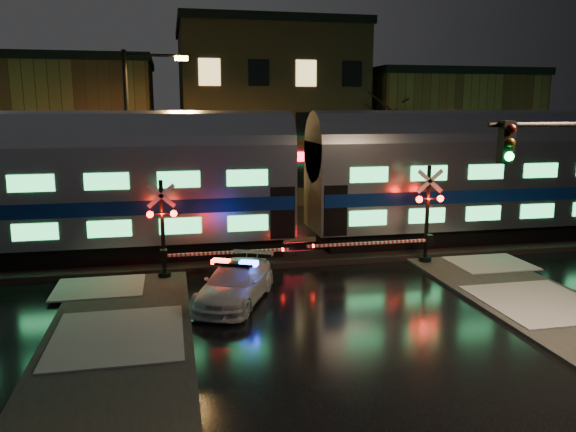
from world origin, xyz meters
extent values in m
plane|color=black|center=(0.00, 0.00, 0.00)|extent=(120.00, 120.00, 0.00)
cube|color=black|center=(0.00, 5.00, 0.12)|extent=(90.00, 4.20, 0.24)
cube|color=#2D2D2D|center=(-6.50, -6.00, 0.06)|extent=(4.00, 20.00, 0.12)
cube|color=brown|center=(-13.00, 22.00, 4.50)|extent=(14.00, 10.00, 9.00)
cube|color=brown|center=(2.00, 22.50, 5.75)|extent=(12.00, 11.00, 11.50)
cube|color=brown|center=(15.00, 22.00, 4.25)|extent=(12.00, 10.00, 8.50)
cube|color=black|center=(13.50, 5.00, 0.64)|extent=(24.00, 2.40, 0.80)
cube|color=#B7BAC1|center=(13.50, 5.00, 2.94)|extent=(25.00, 3.05, 3.80)
cube|color=navy|center=(13.50, 5.00, 2.54)|extent=(24.75, 3.09, 0.55)
cylinder|color=#B7BAC1|center=(13.50, 5.00, 4.64)|extent=(25.00, 3.05, 3.05)
imported|color=silver|center=(-3.00, -0.59, 0.63)|extent=(3.43, 4.70, 1.27)
cube|color=black|center=(-3.00, -0.59, 1.31)|extent=(1.34, 0.86, 0.08)
cube|color=#FF0C05|center=(-3.43, -0.39, 1.35)|extent=(0.65, 0.51, 0.15)
cube|color=#1426FF|center=(-2.57, -0.79, 1.35)|extent=(0.65, 0.51, 0.15)
cylinder|color=black|center=(5.10, 2.40, 0.15)|extent=(0.50, 0.50, 0.30)
cylinder|color=black|center=(5.10, 2.40, 2.01)|extent=(0.16, 0.16, 4.02)
sphere|color=#FF0C05|center=(4.65, 2.22, 2.72)|extent=(0.26, 0.26, 0.26)
sphere|color=#FF0C05|center=(5.56, 2.22, 2.72)|extent=(0.26, 0.26, 0.26)
cube|color=white|center=(2.59, 2.15, 1.06)|extent=(5.03, 0.10, 0.10)
cube|color=black|center=(5.10, 2.15, 1.06)|extent=(0.25, 0.30, 0.45)
cylinder|color=black|center=(-5.29, 2.40, 0.14)|extent=(0.46, 0.46, 0.28)
cylinder|color=black|center=(-5.29, 2.40, 1.86)|extent=(0.15, 0.15, 3.72)
sphere|color=#FF0C05|center=(-5.70, 2.22, 2.51)|extent=(0.24, 0.24, 0.24)
sphere|color=#FF0C05|center=(-4.87, 2.22, 2.51)|extent=(0.24, 0.24, 0.24)
cube|color=white|center=(-2.96, 2.15, 0.98)|extent=(4.65, 0.10, 0.10)
cube|color=black|center=(-5.29, 2.15, 0.98)|extent=(0.25, 0.30, 0.45)
cylinder|color=black|center=(4.66, -5.48, 5.85)|extent=(3.76, 0.13, 0.13)
cube|color=black|center=(3.19, -5.63, 5.43)|extent=(0.33, 0.29, 1.04)
sphere|color=#0CFF3F|center=(3.19, -5.79, 5.10)|extent=(0.23, 0.23, 0.23)
cylinder|color=black|center=(-6.79, 9.00, 4.42)|extent=(0.22, 0.22, 8.84)
cylinder|color=black|center=(-5.46, 9.00, 8.62)|extent=(2.65, 0.13, 0.13)
cube|color=#FFAE26|center=(-4.25, 9.00, 8.51)|extent=(0.61, 0.31, 0.20)
camera|label=1|loc=(-4.90, -18.10, 6.25)|focal=35.00mm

